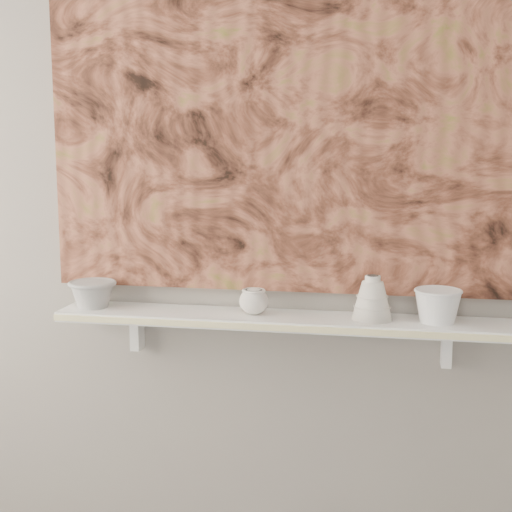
% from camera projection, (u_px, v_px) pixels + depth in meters
% --- Properties ---
extents(wall_back, '(3.60, 0.00, 3.60)m').
position_uv_depth(wall_back, '(288.00, 175.00, 2.18)').
color(wall_back, gray).
rests_on(wall_back, floor).
extents(shelf, '(1.40, 0.18, 0.03)m').
position_uv_depth(shelf, '(283.00, 320.00, 2.16)').
color(shelf, silver).
rests_on(shelf, wall_back).
extents(shelf_stripe, '(1.40, 0.01, 0.02)m').
position_uv_depth(shelf_stripe, '(278.00, 328.00, 2.07)').
color(shelf_stripe, beige).
rests_on(shelf_stripe, shelf).
extents(bracket_left, '(0.03, 0.06, 0.12)m').
position_uv_depth(bracket_left, '(137.00, 331.00, 2.32)').
color(bracket_left, silver).
rests_on(bracket_left, wall_back).
extents(bracket_right, '(0.03, 0.06, 0.12)m').
position_uv_depth(bracket_right, '(446.00, 347.00, 2.15)').
color(bracket_right, silver).
rests_on(bracket_right, wall_back).
extents(painting, '(1.50, 0.02, 1.10)m').
position_uv_depth(painting, '(288.00, 112.00, 2.14)').
color(painting, brown).
rests_on(painting, wall_back).
extents(house_motif, '(0.09, 0.00, 0.08)m').
position_uv_depth(house_motif, '(438.00, 217.00, 2.10)').
color(house_motif, black).
rests_on(house_motif, painting).
extents(bowl_grey, '(0.15, 0.15, 0.09)m').
position_uv_depth(bowl_grey, '(93.00, 294.00, 2.26)').
color(bowl_grey, gray).
rests_on(bowl_grey, shelf).
extents(cup_cream, '(0.09, 0.09, 0.08)m').
position_uv_depth(cup_cream, '(254.00, 301.00, 2.17)').
color(cup_cream, beige).
rests_on(cup_cream, shelf).
extents(bell_vessel, '(0.13, 0.13, 0.13)m').
position_uv_depth(bell_vessel, '(372.00, 298.00, 2.10)').
color(bell_vessel, beige).
rests_on(bell_vessel, shelf).
extents(bowl_white, '(0.18, 0.18, 0.10)m').
position_uv_depth(bowl_white, '(438.00, 306.00, 2.07)').
color(bowl_white, white).
rests_on(bowl_white, shelf).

